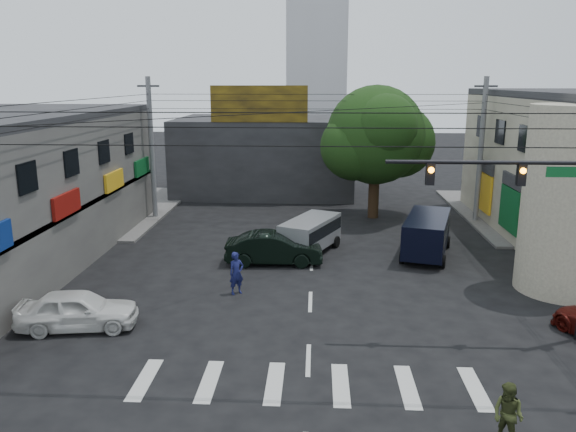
# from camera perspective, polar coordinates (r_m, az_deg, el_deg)

# --- Properties ---
(ground) EXTENTS (160.00, 160.00, 0.00)m
(ground) POSITION_cam_1_polar(r_m,az_deg,el_deg) (21.74, 2.21, -10.70)
(ground) COLOR black
(ground) RESTS_ON ground
(sidewalk_far_left) EXTENTS (16.00, 16.00, 0.15)m
(sidewalk_far_left) POSITION_cam_1_polar(r_m,az_deg,el_deg) (42.89, -22.22, 0.65)
(sidewalk_far_left) COLOR #514F4C
(sidewalk_far_left) RESTS_ON ground
(corner_column) EXTENTS (4.00, 4.00, 8.00)m
(corner_column) POSITION_cam_1_polar(r_m,az_deg,el_deg) (26.61, 26.86, 1.42)
(corner_column) COLOR gray
(corner_column) RESTS_ON ground
(building_far) EXTENTS (14.00, 10.00, 6.00)m
(building_far) POSITION_cam_1_polar(r_m,az_deg,el_deg) (46.38, -2.27, 6.24)
(building_far) COLOR #232326
(building_far) RESTS_ON ground
(billboard) EXTENTS (7.00, 0.30, 2.60)m
(billboard) POSITION_cam_1_polar(r_m,az_deg,el_deg) (41.16, -2.95, 11.31)
(billboard) COLOR olive
(billboard) RESTS_ON building_far
(street_tree) EXTENTS (6.40, 6.40, 8.70)m
(street_tree) POSITION_cam_1_polar(r_m,az_deg,el_deg) (37.17, 8.91, 8.09)
(street_tree) COLOR black
(street_tree) RESTS_ON ground
(traffic_gantry) EXTENTS (7.10, 0.35, 7.20)m
(traffic_gantry) POSITION_cam_1_polar(r_m,az_deg,el_deg) (20.70, 24.50, 0.90)
(traffic_gantry) COLOR black
(traffic_gantry) RESTS_ON ground
(utility_pole_far_left) EXTENTS (0.32, 0.32, 9.20)m
(utility_pole_far_left) POSITION_cam_1_polar(r_m,az_deg,el_deg) (37.62, -13.67, 6.60)
(utility_pole_far_left) COLOR #59595B
(utility_pole_far_left) RESTS_ON ground
(utility_pole_far_right) EXTENTS (0.32, 0.32, 9.20)m
(utility_pole_far_right) POSITION_cam_1_polar(r_m,az_deg,el_deg) (37.51, 18.99, 6.23)
(utility_pole_far_right) COLOR #59595B
(utility_pole_far_right) RESTS_ON ground
(dark_sedan) EXTENTS (2.04, 4.94, 1.59)m
(dark_sedan) POSITION_cam_1_polar(r_m,az_deg,el_deg) (28.04, -1.43, -3.30)
(dark_sedan) COLOR black
(dark_sedan) RESTS_ON ground
(white_compact) EXTENTS (3.02, 4.84, 1.47)m
(white_compact) POSITION_cam_1_polar(r_m,az_deg,el_deg) (22.30, -20.59, -8.91)
(white_compact) COLOR silver
(white_compact) RESTS_ON ground
(silver_minivan) EXTENTS (5.60, 4.97, 1.84)m
(silver_minivan) POSITION_cam_1_polar(r_m,az_deg,el_deg) (29.81, 2.28, -2.02)
(silver_minivan) COLOR gray
(silver_minivan) RESTS_ON ground
(navy_van) EXTENTS (6.30, 4.78, 2.09)m
(navy_van) POSITION_cam_1_polar(r_m,az_deg,el_deg) (30.15, 13.91, -1.98)
(navy_van) COLOR black
(navy_van) RESTS_ON ground
(traffic_officer) EXTENTS (1.11, 1.09, 1.86)m
(traffic_officer) POSITION_cam_1_polar(r_m,az_deg,el_deg) (24.19, -5.26, -5.80)
(traffic_officer) COLOR #141848
(traffic_officer) RESTS_ON ground
(pedestrian_olive) EXTENTS (1.45, 1.45, 1.69)m
(pedestrian_olive) POSITION_cam_1_polar(r_m,az_deg,el_deg) (15.78, 21.45, -18.32)
(pedestrian_olive) COLOR #32391A
(pedestrian_olive) RESTS_ON ground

